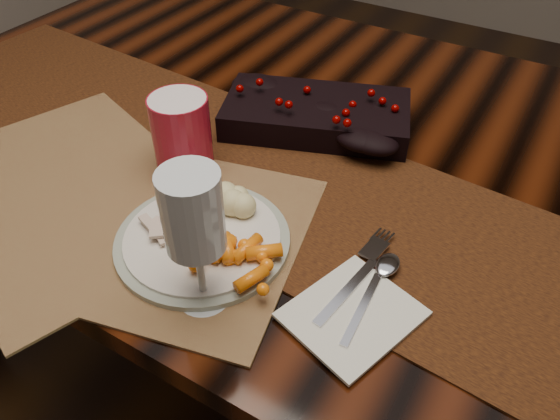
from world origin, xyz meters
The scene contains 15 objects.
floor centered at (0.00, 0.00, 0.00)m, with size 5.00×5.00×0.00m, color black.
dining_table centered at (0.00, 0.00, 0.38)m, with size 1.80×1.00×0.75m, color black.
table_runner centered at (0.00, -0.15, 0.75)m, with size 1.73×0.36×0.00m, color #351D0C.
centerpiece centered at (-0.06, 0.03, 0.79)m, with size 0.32×0.17×0.06m, color black, non-canonical shape.
placemat_main centered at (-0.16, -0.33, 0.75)m, with size 0.48×0.35×0.00m, color #937152.
placemat_second centered at (-0.31, -0.33, 0.75)m, with size 0.49×0.36×0.00m, color #9D7153.
dinner_plate centered at (-0.06, -0.32, 0.76)m, with size 0.24×0.24×0.01m, color silver.
baby_carrots centered at (0.01, -0.34, 0.78)m, with size 0.11×0.09×0.02m, color orange, non-canonical shape.
mashed_potatoes centered at (-0.05, -0.24, 0.79)m, with size 0.07×0.06×0.04m, color #D6CA85, non-canonical shape.
turkey_shreds centered at (-0.11, -0.34, 0.78)m, with size 0.06×0.05×0.01m, color gray, non-canonical shape.
napkin centered at (0.18, -0.33, 0.76)m, with size 0.13×0.15×0.01m, color silver.
fork centered at (0.16, -0.28, 0.76)m, with size 0.03×0.17×0.00m, color #BCBCC2, non-canonical shape.
spoon centered at (0.19, -0.29, 0.76)m, with size 0.03×0.15×0.00m, color #B3B2CC, non-canonical shape.
red_cup centered at (-0.19, -0.19, 0.82)m, with size 0.09×0.09×0.13m, color maroon.
wine_glass centered at (0.00, -0.40, 0.85)m, with size 0.07×0.07×0.20m, color white, non-canonical shape.
Camera 1 is at (0.31, -0.73, 1.29)m, focal length 35.00 mm.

